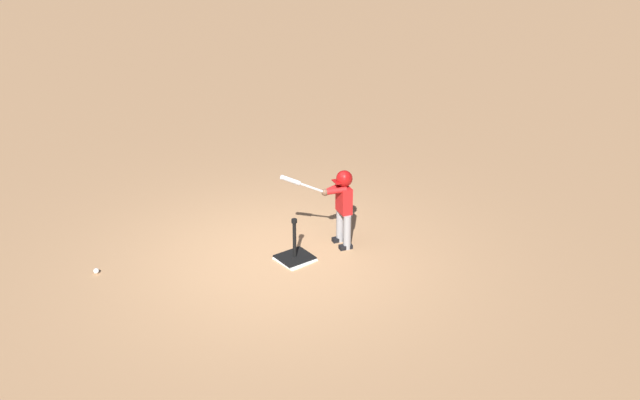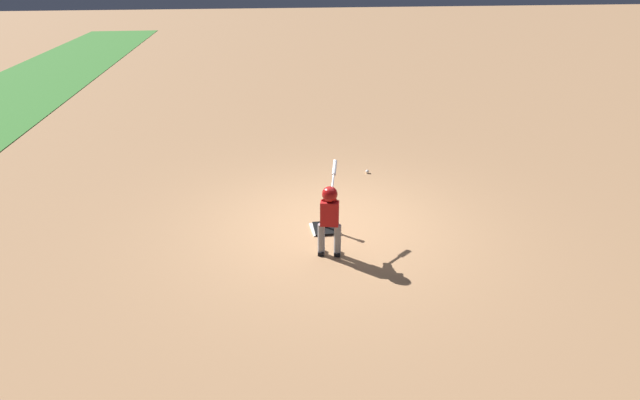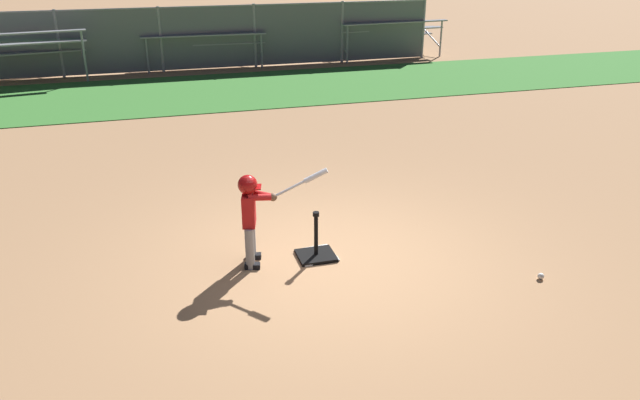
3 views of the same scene
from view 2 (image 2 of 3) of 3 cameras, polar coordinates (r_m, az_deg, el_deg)
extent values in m
plane|color=#AD7F56|center=(8.42, 1.35, -2.76)|extent=(90.00, 90.00, 0.00)
cube|color=white|center=(8.26, 0.50, -3.29)|extent=(0.47, 0.47, 0.02)
cube|color=black|center=(8.24, 0.69, -3.26)|extent=(0.45, 0.40, 0.04)
cylinder|color=black|center=(8.12, 0.70, -1.57)|extent=(0.05, 0.05, 0.51)
cylinder|color=black|center=(7.99, 0.71, 0.21)|extent=(0.08, 0.08, 0.05)
cylinder|color=gray|center=(7.46, 0.15, -4.53)|extent=(0.13, 0.13, 0.51)
cube|color=black|center=(7.59, 0.16, -5.91)|extent=(0.20, 0.13, 0.06)
cylinder|color=gray|center=(7.44, 2.01, -4.63)|extent=(0.13, 0.13, 0.51)
cube|color=black|center=(7.57, 2.00, -6.01)|extent=(0.20, 0.13, 0.06)
cube|color=red|center=(7.24, 1.10, -1.55)|extent=(0.20, 0.29, 0.37)
sphere|color=brown|center=(7.11, 1.12, 0.59)|extent=(0.19, 0.19, 0.19)
sphere|color=maroon|center=(7.10, 1.13, 0.68)|extent=(0.23, 0.23, 0.23)
cube|color=maroon|center=(7.20, 1.19, 0.79)|extent=(0.15, 0.19, 0.01)
cylinder|color=red|center=(7.29, 0.89, 0.16)|extent=(0.30, 0.22, 0.11)
cylinder|color=red|center=(7.28, 1.55, 0.13)|extent=(0.31, 0.09, 0.11)
sphere|color=brown|center=(7.42, 1.31, 0.49)|extent=(0.10, 0.10, 0.10)
cylinder|color=silver|center=(7.63, 1.53, 2.49)|extent=(0.60, 0.18, 0.34)
cylinder|color=silver|center=(7.77, 1.66, 3.71)|extent=(0.29, 0.13, 0.19)
cylinder|color=black|center=(7.41, 1.30, 0.37)|extent=(0.05, 0.06, 0.05)
sphere|color=white|center=(10.50, 5.42, 3.26)|extent=(0.07, 0.07, 0.07)
camera|label=1|loc=(13.68, -38.98, 24.34)|focal=42.00mm
camera|label=3|loc=(9.22, 48.86, 14.85)|focal=35.00mm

